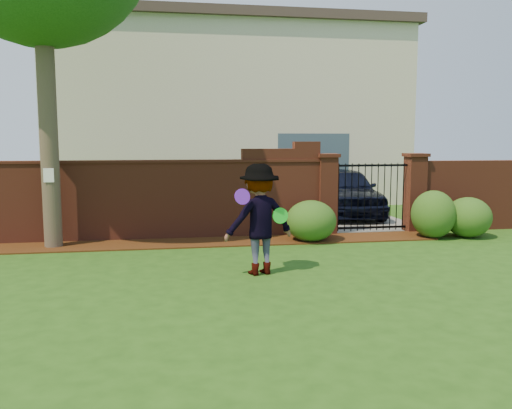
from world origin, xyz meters
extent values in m
cube|color=#224A12|center=(0.00, 0.00, -0.01)|extent=(80.00, 80.00, 0.01)
cube|color=#341A09|center=(-0.95, 3.34, 0.01)|extent=(11.10, 1.08, 0.03)
cube|color=maroon|center=(-2.15, 4.00, 0.85)|extent=(8.70, 0.25, 1.70)
cube|color=maroon|center=(1.30, 4.00, 1.85)|extent=(1.80, 0.25, 0.30)
cube|color=maroon|center=(1.90, 4.00, 2.08)|extent=(0.60, 0.25, 0.16)
cube|color=maroon|center=(-2.15, 4.00, 1.73)|extent=(8.70, 0.31, 0.06)
cube|color=maroon|center=(6.60, 4.00, 0.85)|extent=(4.00, 0.25, 1.70)
cube|color=maroon|center=(2.40, 4.00, 0.90)|extent=(0.42, 0.42, 1.80)
cube|color=maroon|center=(2.40, 4.00, 1.84)|extent=(0.50, 0.50, 0.08)
cube|color=maroon|center=(4.60, 4.00, 0.90)|extent=(0.42, 0.42, 1.80)
cube|color=maroon|center=(4.60, 4.00, 1.84)|extent=(0.50, 0.50, 0.08)
cylinder|color=black|center=(2.69, 4.00, 0.85)|extent=(0.02, 0.02, 1.60)
cylinder|color=black|center=(2.85, 4.00, 0.85)|extent=(0.02, 0.02, 1.60)
cylinder|color=black|center=(3.01, 4.00, 0.85)|extent=(0.02, 0.02, 1.60)
cylinder|color=black|center=(3.18, 4.00, 0.85)|extent=(0.02, 0.02, 1.60)
cylinder|color=black|center=(3.34, 4.00, 0.85)|extent=(0.02, 0.02, 1.60)
cylinder|color=black|center=(3.50, 4.00, 0.85)|extent=(0.02, 0.02, 1.60)
cylinder|color=black|center=(3.66, 4.00, 0.85)|extent=(0.02, 0.02, 1.60)
cylinder|color=black|center=(3.82, 4.00, 0.85)|extent=(0.02, 0.02, 1.60)
cylinder|color=black|center=(3.99, 4.00, 0.85)|extent=(0.02, 0.02, 1.60)
cylinder|color=black|center=(4.15, 4.00, 0.85)|extent=(0.02, 0.02, 1.60)
cylinder|color=black|center=(4.31, 4.00, 0.85)|extent=(0.02, 0.02, 1.60)
cube|color=black|center=(3.50, 4.00, 0.12)|extent=(1.78, 0.03, 0.05)
cube|color=black|center=(3.50, 4.00, 1.60)|extent=(1.78, 0.03, 0.05)
cube|color=slate|center=(3.50, 8.00, 0.01)|extent=(3.20, 8.00, 0.01)
cube|color=beige|center=(1.00, 12.00, 3.00)|extent=(12.00, 6.00, 6.00)
cube|color=#384C5B|center=(3.50, 9.05, 1.20)|extent=(2.40, 0.12, 2.40)
cube|color=#3F332D|center=(1.00, 12.00, 6.15)|extent=(12.40, 6.40, 0.30)
imported|color=black|center=(3.79, 6.67, 0.71)|extent=(1.93, 4.26, 1.42)
cylinder|color=#46392A|center=(-3.60, 3.40, 3.50)|extent=(0.36, 0.36, 7.00)
cube|color=white|center=(-3.60, 3.21, 1.50)|extent=(0.20, 0.01, 0.28)
ellipsoid|color=#1D4D17|center=(1.79, 3.14, 0.45)|extent=(1.10, 1.10, 0.90)
ellipsoid|color=#1D4D17|center=(4.60, 3.05, 0.54)|extent=(0.98, 0.98, 1.08)
ellipsoid|color=#1D4D17|center=(5.43, 3.01, 0.46)|extent=(1.03, 1.03, 0.91)
imported|color=gray|center=(0.19, 0.52, 0.91)|extent=(1.30, 0.93, 1.82)
cylinder|color=#7021D0|center=(-0.13, 0.25, 1.32)|extent=(0.26, 0.13, 0.25)
cylinder|color=green|center=(0.51, 0.43, 0.98)|extent=(0.27, 0.08, 0.26)
camera|label=1|loc=(-1.34, -8.00, 2.21)|focal=37.68mm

